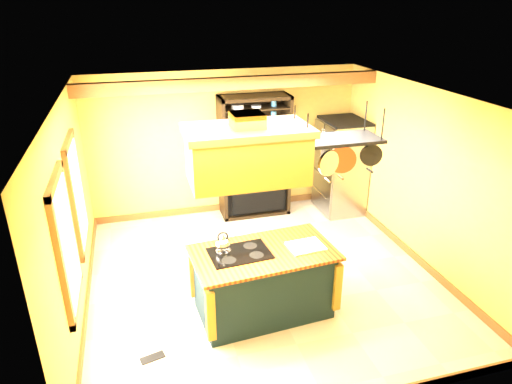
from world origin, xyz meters
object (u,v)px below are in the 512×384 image
kitchen_island (263,281)px  refrigerator (341,168)px  pot_rack (337,147)px  hutch (254,169)px  range_hood (247,153)px

kitchen_island → refrigerator: bearing=44.3°
kitchen_island → refrigerator: refrigerator is taller
pot_rack → hutch: (-0.21, 3.01, -1.34)m
kitchen_island → pot_rack: size_ratio=1.70×
range_hood → pot_rack: same height
pot_rack → kitchen_island: bearing=-179.9°
kitchen_island → range_hood: range_hood is taller
refrigerator → hutch: (-1.62, 0.35, 0.02)m
pot_rack → refrigerator: (1.41, 2.66, -1.36)m
refrigerator → range_hood: bearing=-133.4°
kitchen_island → range_hood: (-0.20, -0.00, 1.77)m
kitchen_island → pot_rack: pot_rack is taller
range_hood → refrigerator: size_ratio=0.80×
range_hood → refrigerator: (2.51, 2.66, -1.39)m
kitchen_island → refrigerator: (2.32, 2.66, 0.39)m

